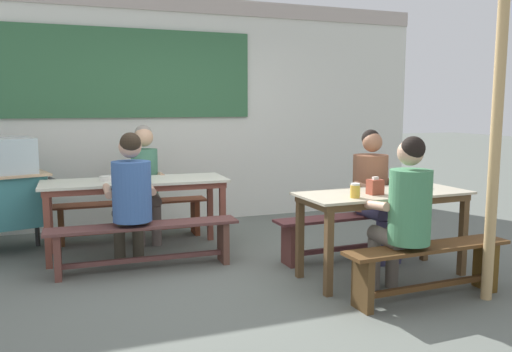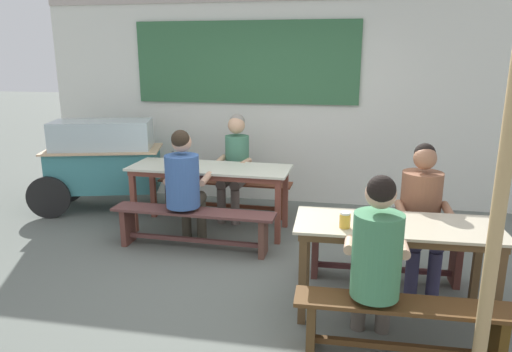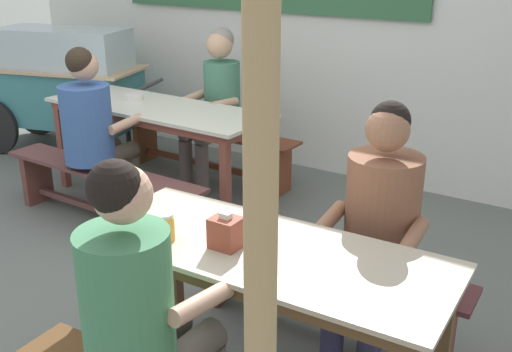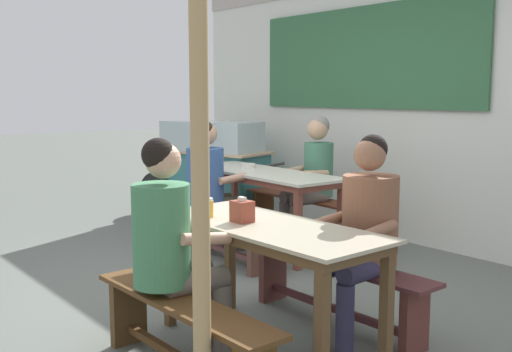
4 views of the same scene
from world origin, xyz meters
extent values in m
plane|color=#60665F|center=(0.00, 0.00, 0.00)|extent=(40.00, 40.00, 0.00)
cube|color=silver|center=(0.00, 2.47, 1.36)|extent=(6.96, 0.12, 2.72)
cube|color=#376A43|center=(-0.61, 2.38, 1.94)|extent=(3.07, 0.03, 1.09)
cube|color=silver|center=(-0.77, 1.11, 0.76)|extent=(1.89, 0.70, 0.03)
cube|color=brown|center=(-0.77, 1.11, 0.72)|extent=(1.81, 0.64, 0.06)
cube|color=brown|center=(0.10, 1.35, 0.34)|extent=(0.06, 0.06, 0.69)
cube|color=brown|center=(0.08, 0.82, 0.34)|extent=(0.06, 0.06, 0.69)
cube|color=brown|center=(-1.62, 1.40, 0.34)|extent=(0.06, 0.06, 0.69)
cube|color=brown|center=(-1.63, 0.86, 0.34)|extent=(0.06, 0.06, 0.69)
cube|color=#BEB298|center=(1.19, -0.45, 0.76)|extent=(1.58, 0.67, 0.02)
cube|color=brown|center=(1.19, -0.45, 0.72)|extent=(1.49, 0.61, 0.06)
cube|color=brown|center=(1.88, -0.18, 0.35)|extent=(0.06, 0.06, 0.69)
cube|color=brown|center=(1.90, -0.69, 0.35)|extent=(0.06, 0.06, 0.69)
cube|color=brown|center=(0.49, -0.22, 0.35)|extent=(0.06, 0.06, 0.69)
cube|color=brown|center=(0.50, -0.73, 0.35)|extent=(0.06, 0.06, 0.69)
cube|color=brown|center=(-0.75, 1.72, 0.43)|extent=(1.77, 0.35, 0.02)
cube|color=brown|center=(0.01, 1.70, 0.21)|extent=(0.07, 0.26, 0.42)
cube|color=brown|center=(-1.51, 1.74, 0.21)|extent=(0.07, 0.26, 0.42)
cube|color=brown|center=(-0.75, 1.72, 0.10)|extent=(1.48, 0.08, 0.04)
cube|color=brown|center=(-0.79, 0.49, 0.42)|extent=(1.78, 0.33, 0.03)
cube|color=brown|center=(-0.02, 0.47, 0.21)|extent=(0.07, 0.25, 0.41)
cube|color=brown|center=(-1.55, 0.52, 0.21)|extent=(0.07, 0.25, 0.41)
cube|color=brown|center=(-0.79, 0.49, 0.10)|extent=(1.49, 0.08, 0.04)
cube|color=#572C2E|center=(1.18, 0.16, 0.43)|extent=(1.51, 0.31, 0.03)
cube|color=brown|center=(1.81, 0.18, 0.21)|extent=(0.07, 0.23, 0.41)
cube|color=brown|center=(0.54, 0.14, 0.21)|extent=(0.07, 0.23, 0.41)
cube|color=#572C2E|center=(1.18, 0.16, 0.10)|extent=(1.23, 0.08, 0.04)
cube|color=#54361A|center=(1.21, -1.07, 0.42)|extent=(1.47, 0.30, 0.03)
cube|color=#563B14|center=(1.82, -1.05, 0.21)|extent=(0.07, 0.23, 0.41)
cube|color=#50371C|center=(0.60, -1.08, 0.21)|extent=(0.07, 0.23, 0.41)
cube|color=#54361A|center=(1.21, -1.07, 0.10)|extent=(1.18, 0.08, 0.04)
cube|color=teal|center=(-2.38, 1.60, 0.54)|extent=(1.52, 0.98, 0.54)
cube|color=silver|center=(-2.38, 1.60, 1.01)|extent=(1.36, 0.88, 0.39)
cube|color=tan|center=(-2.38, 1.60, 0.82)|extent=(1.61, 1.08, 0.02)
cylinder|color=black|center=(-3.10, 1.75, 0.27)|extent=(0.54, 0.20, 0.55)
cylinder|color=black|center=(-2.91, 1.09, 0.27)|extent=(0.54, 0.20, 0.55)
cylinder|color=#333333|center=(-1.76, 1.77, 0.14)|extent=(0.05, 0.05, 0.27)
cylinder|color=#3F3F3F|center=(-1.53, 1.83, 0.70)|extent=(0.20, 0.61, 0.04)
cylinder|color=#353252|center=(1.38, -0.17, 0.22)|extent=(0.11, 0.11, 0.44)
cylinder|color=#353252|center=(1.56, -0.16, 0.22)|extent=(0.11, 0.11, 0.44)
cylinder|color=#353252|center=(1.37, 0.00, 0.49)|extent=(0.15, 0.38, 0.13)
cylinder|color=#353252|center=(1.55, 0.01, 0.49)|extent=(0.15, 0.38, 0.13)
cylinder|color=brown|center=(1.46, 0.17, 0.76)|extent=(0.35, 0.35, 0.57)
sphere|color=#966448|center=(1.46, 0.15, 1.17)|extent=(0.20, 0.20, 0.20)
sphere|color=black|center=(1.45, 0.18, 1.21)|extent=(0.18, 0.18, 0.18)
cylinder|color=#966448|center=(1.27, -0.02, 0.75)|extent=(0.09, 0.31, 0.09)
cylinder|color=#966448|center=(1.66, 0.00, 0.75)|extent=(0.09, 0.31, 0.10)
cylinder|color=#645B52|center=(1.11, -0.73, 0.22)|extent=(0.11, 0.11, 0.44)
cylinder|color=#645B52|center=(0.93, -0.72, 0.22)|extent=(0.11, 0.11, 0.44)
cylinder|color=#645B52|center=(1.11, -0.90, 0.49)|extent=(0.14, 0.39, 0.13)
cylinder|color=#645B52|center=(0.93, -0.90, 0.49)|extent=(0.14, 0.39, 0.13)
cylinder|color=#438257|center=(1.01, -1.07, 0.77)|extent=(0.33, 0.33, 0.57)
sphere|color=tan|center=(1.01, -1.05, 1.18)|extent=(0.20, 0.20, 0.20)
sphere|color=black|center=(1.01, -1.08, 1.22)|extent=(0.18, 0.18, 0.18)
cylinder|color=tan|center=(1.20, -0.90, 0.75)|extent=(0.08, 0.31, 0.10)
cylinder|color=tan|center=(0.83, -0.88, 0.75)|extent=(0.08, 0.31, 0.10)
cylinder|color=#6B5E58|center=(-0.70, 1.35, 0.22)|extent=(0.11, 0.11, 0.44)
cylinder|color=#6B5E58|center=(-0.52, 1.34, 0.22)|extent=(0.11, 0.11, 0.44)
cylinder|color=#6B5E58|center=(-0.69, 1.54, 0.49)|extent=(0.17, 0.42, 0.13)
cylinder|color=#6B5E58|center=(-0.51, 1.52, 0.49)|extent=(0.17, 0.42, 0.13)
cylinder|color=#447E62|center=(-0.58, 1.72, 0.76)|extent=(0.30, 0.30, 0.56)
sphere|color=tan|center=(-0.58, 1.70, 1.18)|extent=(0.22, 0.22, 0.22)
sphere|color=gray|center=(-0.58, 1.73, 1.22)|extent=(0.20, 0.20, 0.20)
cylinder|color=tan|center=(-0.77, 1.55, 0.75)|extent=(0.10, 0.31, 0.10)
cylinder|color=tan|center=(-0.43, 1.52, 0.75)|extent=(0.10, 0.31, 0.09)
cylinder|color=#423D30|center=(-0.80, 0.83, 0.22)|extent=(0.11, 0.11, 0.44)
cylinder|color=#423D30|center=(-0.98, 0.83, 0.22)|extent=(0.11, 0.11, 0.44)
cylinder|color=#423D30|center=(-0.80, 0.66, 0.49)|extent=(0.13, 0.37, 0.13)
cylinder|color=#423D30|center=(-0.98, 0.66, 0.49)|extent=(0.13, 0.37, 0.13)
cylinder|color=#3A5EA0|center=(-0.89, 0.50, 0.76)|extent=(0.36, 0.36, 0.56)
sphere|color=tan|center=(-0.89, 0.52, 1.17)|extent=(0.21, 0.21, 0.21)
sphere|color=#2D2319|center=(-0.89, 0.49, 1.20)|extent=(0.19, 0.19, 0.19)
cylinder|color=tan|center=(-0.69, 0.68, 0.74)|extent=(0.07, 0.31, 0.10)
cylinder|color=tan|center=(-1.09, 0.68, 0.74)|extent=(0.07, 0.31, 0.11)
cube|color=brown|center=(1.05, -0.53, 0.84)|extent=(0.12, 0.11, 0.13)
cube|color=white|center=(1.05, -0.53, 0.92)|extent=(0.05, 0.03, 0.02)
cylinder|color=gold|center=(0.80, -0.62, 0.83)|extent=(0.08, 0.08, 0.11)
cylinder|color=white|center=(0.80, -0.62, 0.89)|extent=(0.07, 0.07, 0.02)
cylinder|color=silver|center=(-1.05, 1.14, 0.80)|extent=(0.16, 0.16, 0.05)
cylinder|color=tan|center=(1.66, -1.23, 1.28)|extent=(0.09, 0.09, 2.56)
camera|label=1|loc=(-1.50, -4.34, 1.54)|focal=36.68mm
camera|label=2|loc=(0.77, -4.01, 2.04)|focal=32.89mm
camera|label=3|loc=(2.36, -2.35, 1.94)|focal=42.61mm
camera|label=4|loc=(3.93, -2.73, 1.55)|focal=42.72mm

